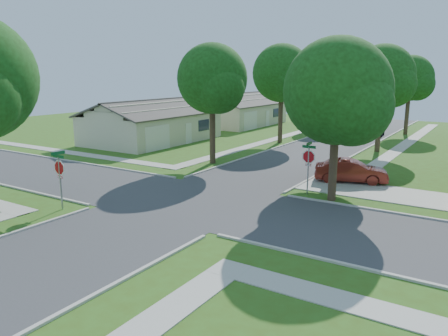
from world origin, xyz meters
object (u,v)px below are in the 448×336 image
at_px(tree_e_far, 410,80).
at_px(car_curb_west, 360,122).
at_px(car_driveway, 351,171).
at_px(tree_e_near, 337,91).
at_px(stop_sign_sw, 59,170).
at_px(tree_w_far, 327,84).
at_px(tree_w_mid, 282,76).
at_px(house_nw_near, 153,126).
at_px(tree_e_mid, 383,79).
at_px(tree_ne_corner, 338,96).
at_px(house_nw_far, 238,113).
at_px(car_curb_east, 376,130).
at_px(stop_sign_ne, 309,159).
at_px(tree_w_near, 213,82).

distance_m(tree_e_far, car_curb_west, 8.47).
bearing_deg(car_driveway, tree_e_near, 58.40).
distance_m(tree_e_near, car_driveway, 5.08).
bearing_deg(stop_sign_sw, tree_w_far, 89.93).
height_order(tree_w_mid, house_nw_near, tree_w_mid).
xyz_separation_m(tree_e_mid, tree_ne_corner, (1.60, -16.80, -0.66)).
bearing_deg(tree_w_mid, tree_ne_corner, -56.78).
relative_size(tree_w_far, car_driveway, 1.81).
distance_m(house_nw_far, car_curb_east, 18.19).
bearing_deg(car_curb_east, stop_sign_ne, -90.20).
xyz_separation_m(tree_w_mid, car_curb_west, (3.44, 15.98, -5.74)).
height_order(stop_sign_ne, car_curb_east, stop_sign_ne).
height_order(house_nw_far, car_driveway, house_nw_far).
bearing_deg(stop_sign_sw, car_driveway, 51.39).
height_order(tree_e_far, tree_w_near, tree_w_near).
bearing_deg(car_curb_east, tree_w_mid, -129.96).
xyz_separation_m(stop_sign_sw, car_curb_west, (3.50, 41.69, -1.28)).
relative_size(stop_sign_sw, house_nw_near, 0.22).
height_order(tree_e_near, tree_e_mid, tree_e_mid).
distance_m(stop_sign_sw, tree_w_far, 38.86).
bearing_deg(tree_w_near, car_driveway, -1.65).
distance_m(house_nw_near, car_driveway, 22.89).
relative_size(tree_e_near, car_curb_east, 2.08).
relative_size(stop_sign_sw, tree_ne_corner, 0.34).
xyz_separation_m(car_driveway, car_curb_east, (-3.85, 22.29, -0.05)).
relative_size(tree_w_near, car_driveway, 2.02).
xyz_separation_m(tree_e_mid, house_nw_far, (-20.75, 10.99, -4.74)).
xyz_separation_m(house_nw_far, car_curb_east, (18.14, -1.01, -0.84)).
relative_size(tree_e_mid, tree_ne_corner, 1.06).
xyz_separation_m(tree_w_near, tree_ne_corner, (11.00, -4.80, -0.52)).
height_order(tree_w_mid, house_nw_far, tree_w_mid).
bearing_deg(house_nw_near, tree_e_near, -16.11).
xyz_separation_m(tree_e_mid, tree_w_near, (-9.40, -12.00, -0.14)).
bearing_deg(car_curb_east, tree_w_near, -112.92).
xyz_separation_m(tree_w_far, car_curb_west, (3.45, 2.98, -4.76)).
bearing_deg(car_driveway, tree_e_far, -15.03).
relative_size(tree_w_far, house_nw_far, 0.59).
relative_size(tree_e_far, tree_w_mid, 0.91).
height_order(tree_e_mid, tree_w_mid, tree_w_mid).
bearing_deg(car_curb_west, tree_ne_corner, 98.66).
bearing_deg(car_curb_west, stop_sign_sw, 80.87).
bearing_deg(tree_w_near, house_nw_far, 116.27).
height_order(stop_sign_sw, car_curb_east, stop_sign_sw).
relative_size(tree_e_near, tree_w_mid, 0.87).
xyz_separation_m(stop_sign_sw, stop_sign_ne, (9.40, 9.40, 0.00)).
xyz_separation_m(tree_e_near, car_curb_west, (-5.95, 27.98, -4.90)).
distance_m(car_curb_east, car_curb_west, 6.87).
height_order(stop_sign_ne, car_driveway, stop_sign_ne).
bearing_deg(car_driveway, car_curb_east, -8.05).
xyz_separation_m(tree_e_mid, tree_w_far, (-9.41, 13.00, -0.75)).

